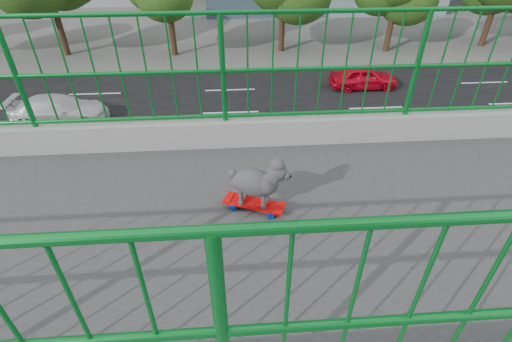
{
  "coord_description": "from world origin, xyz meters",
  "views": [
    {
      "loc": [
        2.22,
        0.08,
        9.22
      ],
      "look_at": [
        -0.73,
        0.29,
        7.08
      ],
      "focal_mm": 26.18,
      "sensor_mm": 36.0,
      "label": 1
    }
  ],
  "objects": [
    {
      "name": "railing",
      "position": [
        0.0,
        0.0,
        7.21
      ],
      "size": [
        3.0,
        24.0,
        1.42
      ],
      "color": "gray",
      "rests_on": "footbridge"
    },
    {
      "name": "car_3",
      "position": [
        -15.6,
        -8.68,
        0.69
      ],
      "size": [
        1.93,
        4.74,
        1.38
      ],
      "primitive_type": "imported",
      "rotation": [
        0.0,
        0.0,
        3.14
      ],
      "color": "silver",
      "rests_on": "ground"
    },
    {
      "name": "car_2",
      "position": [
        -12.4,
        6.94,
        0.72
      ],
      "size": [
        2.4,
        5.2,
        1.45
      ],
      "primitive_type": "imported",
      "rotation": [
        0.0,
        0.0,
        3.14
      ],
      "color": "black",
      "rests_on": "ground"
    },
    {
      "name": "skateboard",
      "position": [
        -0.27,
        0.24,
        7.05
      ],
      "size": [
        0.35,
        0.56,
        0.07
      ],
      "rotation": [
        0.0,
        0.0,
        -0.39
      ],
      "color": "#F00808",
      "rests_on": "footbridge"
    },
    {
      "name": "road",
      "position": [
        -13.0,
        0.0,
        0.01
      ],
      "size": [
        18.0,
        90.0,
        0.02
      ],
      "primitive_type": "cube",
      "color": "black",
      "rests_on": "ground"
    },
    {
      "name": "car_4",
      "position": [
        -18.8,
        8.07,
        0.68
      ],
      "size": [
        1.61,
        4.0,
        1.36
      ],
      "primitive_type": "imported",
      "rotation": [
        0.0,
        0.0,
        3.14
      ],
      "color": "red",
      "rests_on": "ground"
    },
    {
      "name": "poodle",
      "position": [
        -0.26,
        0.26,
        7.32
      ],
      "size": [
        0.35,
        0.52,
        0.46
      ],
      "rotation": [
        0.0,
        0.0,
        -0.39
      ],
      "color": "#2C292E",
      "rests_on": "skateboard"
    },
    {
      "name": "car_1",
      "position": [
        -9.2,
        3.86,
        0.71
      ],
      "size": [
        1.5,
        4.31,
        1.42
      ],
      "primitive_type": "imported",
      "color": "#A4A4A9",
      "rests_on": "ground"
    }
  ]
}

